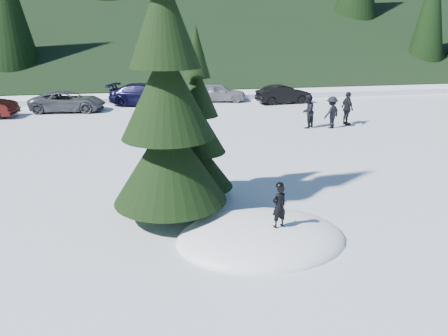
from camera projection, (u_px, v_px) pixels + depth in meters
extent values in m
plane|color=white|center=(261.00, 239.00, 11.44)|extent=(200.00, 200.00, 0.00)
ellipsoid|color=white|center=(261.00, 239.00, 11.44)|extent=(4.48, 3.52, 0.96)
cylinder|color=#301F10|center=(171.00, 195.00, 12.49)|extent=(0.38, 0.38, 1.40)
cone|color=black|center=(169.00, 159.00, 12.16)|extent=(3.20, 3.20, 2.46)
cone|color=black|center=(167.00, 92.00, 11.58)|extent=(2.54, 2.54, 2.46)
cone|color=black|center=(164.00, 18.00, 11.01)|extent=(1.88, 1.88, 2.46)
cylinder|color=#301F10|center=(199.00, 183.00, 14.05)|extent=(0.26, 0.26, 1.00)
cone|color=black|center=(198.00, 164.00, 13.84)|extent=(2.20, 2.20, 1.52)
cone|color=black|center=(198.00, 128.00, 13.49)|extent=(1.75, 1.75, 1.52)
cone|color=black|center=(197.00, 91.00, 13.13)|extent=(1.29, 1.29, 1.52)
cone|color=black|center=(196.00, 51.00, 12.78)|extent=(0.84, 0.84, 1.52)
imported|color=black|center=(279.00, 206.00, 10.88)|extent=(0.47, 0.38, 1.12)
imported|color=black|center=(308.00, 111.00, 23.71)|extent=(1.12, 1.11, 1.82)
imported|color=black|center=(347.00, 108.00, 24.50)|extent=(0.54, 1.12, 1.85)
imported|color=black|center=(332.00, 112.00, 23.68)|extent=(1.29, 1.11, 1.72)
imported|color=#4B4D53|center=(68.00, 101.00, 28.41)|extent=(4.92, 2.67, 1.31)
imported|color=black|center=(147.00, 95.00, 30.48)|extent=(5.66, 3.92, 1.52)
imported|color=gray|center=(218.00, 92.00, 32.15)|extent=(4.18, 2.26, 1.35)
imported|color=black|center=(284.00, 94.00, 31.44)|extent=(4.09, 1.80, 1.31)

